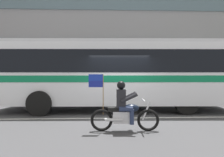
{
  "coord_description": "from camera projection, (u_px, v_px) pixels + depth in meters",
  "views": [
    {
      "loc": [
        -0.77,
        -9.79,
        1.93
      ],
      "look_at": [
        -0.32,
        -0.56,
        1.56
      ],
      "focal_mm": 37.76,
      "sensor_mm": 36.0,
      "label": 1
    }
  ],
  "objects": [
    {
      "name": "sidewalk_curb",
      "position": [
        113.0,
        98.0,
        14.97
      ],
      "size": [
        28.0,
        3.8,
        0.15
      ],
      "primitive_type": "cube",
      "color": "#B7B2A8",
      "rests_on": "ground_plane"
    },
    {
      "name": "office_building_facade",
      "position": [
        111.0,
        29.0,
        17.06
      ],
      "size": [
        28.0,
        0.89,
        9.73
      ],
      "color": "gray",
      "rests_on": "ground_plane"
    },
    {
      "name": "lane_center_stripe",
      "position": [
        120.0,
        118.0,
        9.29
      ],
      "size": [
        26.6,
        0.14,
        0.01
      ],
      "primitive_type": "cube",
      "color": "silver",
      "rests_on": "ground_plane"
    },
    {
      "name": "transit_bus",
      "position": [
        117.0,
        70.0,
        11.0
      ],
      "size": [
        10.69,
        2.96,
        3.22
      ],
      "color": "silver",
      "rests_on": "ground_plane"
    },
    {
      "name": "motorcycle_with_rider",
      "position": [
        124.0,
        110.0,
        7.3
      ],
      "size": [
        2.2,
        0.64,
        1.78
      ],
      "color": "black",
      "rests_on": "ground_plane"
    },
    {
      "name": "ground_plane",
      "position": [
        119.0,
        115.0,
        9.89
      ],
      "size": [
        60.0,
        60.0,
        0.0
      ],
      "primitive_type": "plane",
      "color": "#3D3D3F"
    },
    {
      "name": "fire_hydrant",
      "position": [
        196.0,
        93.0,
        13.88
      ],
      "size": [
        0.22,
        0.3,
        0.75
      ],
      "color": "gold",
      "rests_on": "sidewalk_curb"
    }
  ]
}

